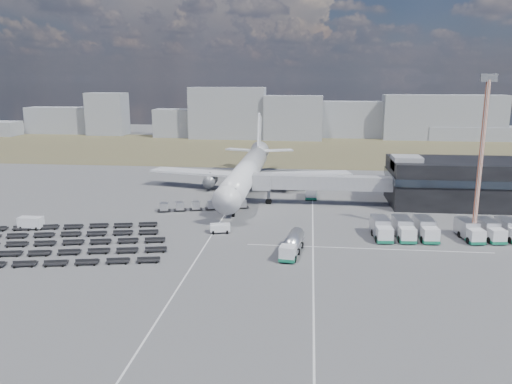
# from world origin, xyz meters

# --- Properties ---
(ground) EXTENTS (420.00, 420.00, 0.00)m
(ground) POSITION_xyz_m (0.00, 0.00, 0.00)
(ground) COLOR #565659
(ground) RESTS_ON ground
(grass_strip) EXTENTS (420.00, 90.00, 0.01)m
(grass_strip) POSITION_xyz_m (0.00, 110.00, 0.01)
(grass_strip) COLOR brown
(grass_strip) RESTS_ON ground
(lane_markings) EXTENTS (47.12, 110.00, 0.01)m
(lane_markings) POSITION_xyz_m (9.77, 3.00, 0.01)
(lane_markings) COLOR silver
(lane_markings) RESTS_ON ground
(terminal) EXTENTS (30.40, 16.40, 11.00)m
(terminal) POSITION_xyz_m (47.77, 23.96, 5.25)
(terminal) COLOR black
(terminal) RESTS_ON ground
(jet_bridge) EXTENTS (30.30, 3.80, 7.05)m
(jet_bridge) POSITION_xyz_m (15.90, 20.42, 5.05)
(jet_bridge) COLOR #939399
(jet_bridge) RESTS_ON ground
(airliner) EXTENTS (51.59, 64.53, 17.62)m
(airliner) POSITION_xyz_m (0.00, 32.38, 5.29)
(airliner) COLOR white
(airliner) RESTS_ON ground
(skyline) EXTENTS (290.90, 27.47, 23.56)m
(skyline) POSITION_xyz_m (10.42, 148.95, 8.92)
(skyline) COLOR #90949D
(skyline) RESTS_ON ground
(fuel_tanker) EXTENTS (3.80, 9.92, 3.12)m
(fuel_tanker) POSITION_xyz_m (12.64, -11.89, 1.56)
(fuel_tanker) COLOR white
(fuel_tanker) RESTS_ON ground
(pushback_tug) EXTENTS (3.95, 2.75, 1.59)m
(pushback_tug) POSITION_xyz_m (-0.75, -1.98, 0.79)
(pushback_tug) COLOR white
(pushback_tug) RESTS_ON ground
(utility_van) EXTENTS (4.33, 1.97, 2.31)m
(utility_van) POSITION_xyz_m (-36.08, -3.57, 1.15)
(utility_van) COLOR white
(utility_van) RESTS_ON ground
(catering_truck) EXTENTS (2.65, 6.34, 2.90)m
(catering_truck) POSITION_xyz_m (15.66, 27.14, 1.48)
(catering_truck) COLOR white
(catering_truck) RESTS_ON ground
(service_trucks_near) EXTENTS (10.91, 8.55, 3.16)m
(service_trucks_near) POSITION_xyz_m (31.69, -1.71, 1.72)
(service_trucks_near) COLOR white
(service_trucks_near) RESTS_ON ground
(service_trucks_far) EXTENTS (14.28, 9.16, 2.98)m
(service_trucks_far) POSITION_xyz_m (48.33, -0.38, 1.62)
(service_trucks_far) COLOR white
(service_trucks_far) RESTS_ON ground
(uld_row) EXTENTS (19.03, 6.82, 1.75)m
(uld_row) POSITION_xyz_m (-7.07, 13.35, 1.05)
(uld_row) COLOR black
(uld_row) RESTS_ON ground
(baggage_dollies) EXTENTS (37.93, 27.27, 0.82)m
(baggage_dollies) POSITION_xyz_m (-26.44, -11.95, 0.41)
(baggage_dollies) COLOR black
(baggage_dollies) RESTS_ON ground
(floodlight_mast) EXTENTS (2.62, 2.17, 28.10)m
(floodlight_mast) POSITION_xyz_m (43.58, -1.33, 14.08)
(floodlight_mast) COLOR #B0411C
(floodlight_mast) RESTS_ON ground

